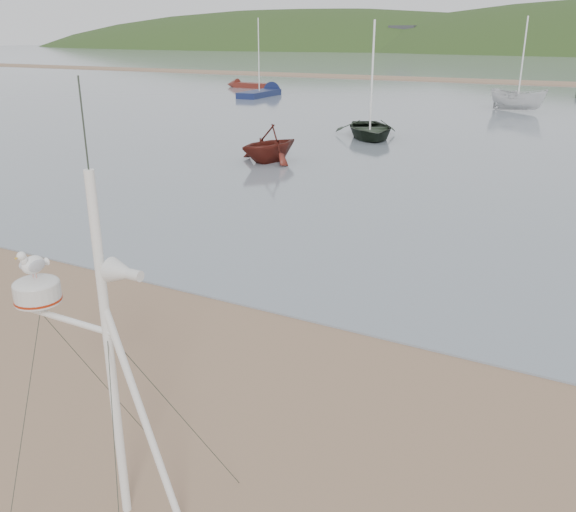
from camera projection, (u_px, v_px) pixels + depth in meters
The scene contains 8 objects.
ground at pixel (93, 405), 8.94m from camera, with size 560.00×560.00×0.00m, color #80614A.
sandbar at pixel (570, 84), 66.54m from camera, with size 560.00×7.00×0.07m, color #80614A.
mast_rig at pixel (110, 425), 6.58m from camera, with size 2.13×2.27×4.80m.
boat_dark at pixel (371, 93), 31.08m from camera, with size 3.27×0.95×4.58m, color black.
boat_red at pixel (269, 126), 25.37m from camera, with size 2.58×1.58×2.99m, color #581B14.
boat_white at pixel (520, 81), 42.28m from camera, with size 1.58×1.62×4.20m, color silver.
sailboat_blue_near at pixel (269, 92), 54.79m from camera, with size 2.25×7.21×7.05m.
dinghy_red_far at pixel (243, 85), 62.52m from camera, with size 5.16×1.53×1.24m.
Camera 1 is at (6.21, -5.32, 5.12)m, focal length 38.00 mm.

